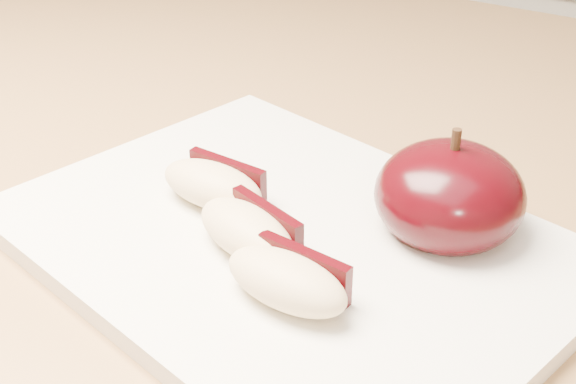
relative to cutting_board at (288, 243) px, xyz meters
The scene contains 6 objects.
back_cabinet 0.95m from the cutting_board, 92.21° to the left, with size 2.40×0.62×0.94m.
cutting_board is the anchor object (origin of this frame).
apple_half 0.09m from the cutting_board, 36.17° to the left, with size 0.08×0.08×0.06m.
apple_wedge_a 0.05m from the cutting_board, behind, with size 0.06×0.03×0.02m.
apple_wedge_b 0.03m from the cutting_board, 112.25° to the right, with size 0.07×0.05×0.02m.
apple_wedge_c 0.06m from the cutting_board, 57.84° to the right, with size 0.07×0.04×0.02m.
Camera 1 is at (0.22, 0.06, 1.14)m, focal length 50.00 mm.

